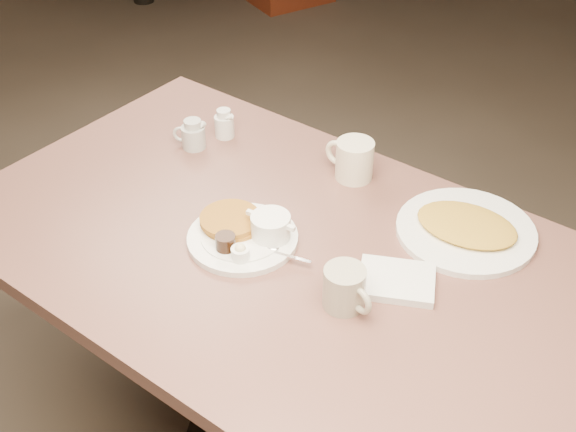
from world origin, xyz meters
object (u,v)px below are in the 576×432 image
Objects in this scene: coffee_mug_near at (345,288)px; creamer_left at (193,135)px; coffee_mug_far at (353,160)px; hash_plate at (466,229)px; creamer_right at (224,124)px; diner_table at (283,301)px; main_plate at (246,232)px.

coffee_mug_near is 0.70m from creamer_left.
coffee_mug_far reaches higher than hash_plate.
coffee_mug_near is at bearing -28.71° from creamer_right.
creamer_left is at bearing 157.82° from diner_table.
coffee_mug_near is 0.46m from coffee_mug_far.
hash_plate is at bearing 8.34° from creamer_left.
diner_table is 11.61× the size of coffee_mug_near.
main_plate is (-0.08, -0.03, 0.19)m from diner_table.
main_plate is at bearing -97.66° from coffee_mug_far.
creamer_right is (0.03, 0.09, 0.00)m from creamer_left.
coffee_mug_near is (0.29, -0.04, 0.02)m from main_plate.
hash_plate is (0.30, 0.29, 0.18)m from diner_table.
main_plate is 0.29m from coffee_mug_near.
creamer_left reaches higher than hash_plate.
coffee_mug_far is at bearing 82.34° from main_plate.
creamer_right is (-0.63, 0.34, -0.01)m from coffee_mug_near.
creamer_left is at bearing 149.55° from main_plate.
diner_table is 17.11× the size of creamer_left.
creamer_left is (-0.44, 0.18, 0.21)m from diner_table.
main_plate is 0.42m from creamer_left.
diner_table is at bearing -22.18° from creamer_left.
main_plate is at bearing -139.62° from hash_plate.
coffee_mug_near is at bearing -21.00° from creamer_left.
creamer_left reaches higher than diner_table.
main_plate reaches higher than hash_plate.
creamer_left and creamer_right have the same top height.
coffee_mug_far is 1.53× the size of creamer_left.
coffee_mug_far is (-0.24, 0.39, 0.00)m from coffee_mug_near.
diner_table is 0.52m from creamer_left.
coffee_mug_far is at bearing 121.79° from coffee_mug_near.
coffee_mug_near is 0.37× the size of hash_plate.
hash_plate is at bearing 40.38° from main_plate.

